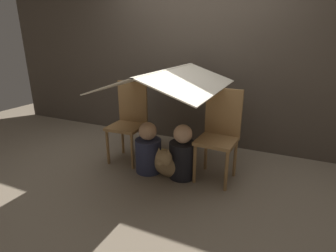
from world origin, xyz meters
name	(u,v)px	position (x,y,z in m)	size (l,w,h in m)	color
ground_plane	(165,172)	(0.00, 0.00, 0.00)	(8.80, 8.80, 0.00)	gray
wall_back	(198,58)	(0.00, 1.11, 1.25)	(7.00, 0.05, 2.50)	#4C4238
chair_left	(129,119)	(-0.58, 0.16, 0.54)	(0.42, 0.42, 1.00)	olive
chair_right	(219,131)	(0.58, 0.16, 0.54)	(0.43, 0.43, 1.00)	olive
sheet_canopy	(168,78)	(0.00, 0.08, 1.10)	(1.15, 1.47, 0.20)	silver
person_front	(148,151)	(-0.19, -0.06, 0.26)	(0.30, 0.30, 0.61)	#2D3351
person_second	(182,155)	(0.22, -0.02, 0.27)	(0.30, 0.30, 0.63)	black
dog	(169,162)	(0.10, -0.12, 0.20)	(0.43, 0.38, 0.42)	#9E7F56
floor_cushion	(155,156)	(-0.26, 0.24, 0.05)	(0.39, 0.31, 0.10)	#E5CC66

